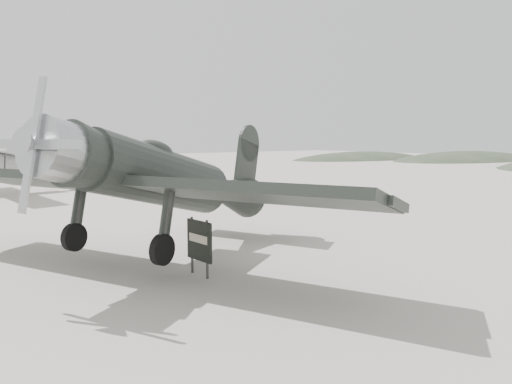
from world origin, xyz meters
TOP-DOWN VIEW (x-y plane):
  - ground at (0.00, 0.00)m, footprint 160.00×160.00m
  - hill_east_north at (60.00, 28.00)m, footprint 36.00×18.00m
  - hill_northeast at (50.00, 40.00)m, footprint 32.00×16.00m
  - lowwing_monoplane at (-4.49, 0.04)m, footprint 10.10×13.15m
  - highwing_monoplane at (-4.42, 21.03)m, footprint 8.36×11.75m
  - sign_board at (-4.67, -2.00)m, footprint 0.13×1.02m

SIDE VIEW (x-z plane):
  - ground at x=0.00m, z-range 0.00..0.00m
  - hill_east_north at x=60.00m, z-range -3.00..3.00m
  - hill_northeast at x=50.00m, z-range -2.60..2.60m
  - sign_board at x=-4.67m, z-range 0.14..1.61m
  - highwing_monoplane at x=-4.42m, z-range 0.42..3.76m
  - lowwing_monoplane at x=-4.49m, z-range 0.13..4.47m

